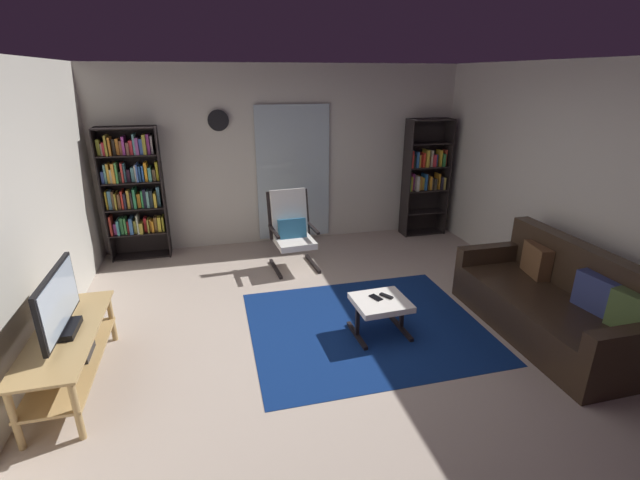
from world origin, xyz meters
TOP-DOWN VIEW (x-y plane):
  - ground_plane at (0.00, 0.00)m, footprint 7.02×7.02m
  - wall_back at (0.00, 2.90)m, footprint 5.60×0.06m
  - wall_right at (2.70, 0.00)m, footprint 0.06×6.00m
  - glass_door_panel at (0.11, 2.83)m, footprint 1.10×0.01m
  - area_rug at (0.32, 0.12)m, footprint 2.35×1.99m
  - tv_stand at (-2.34, -0.16)m, footprint 0.49×1.39m
  - television at (-2.34, -0.17)m, footprint 0.20×0.87m
  - bookshelf_near_tv at (-2.14, 2.70)m, footprint 0.78×0.30m
  - bookshelf_near_sofa at (2.17, 2.65)m, footprint 0.69×0.30m
  - leather_sofa at (2.08, -0.44)m, footprint 0.88×1.97m
  - lounge_armchair at (-0.12, 1.86)m, footprint 0.61×0.69m
  - ottoman at (0.41, -0.05)m, footprint 0.54×0.50m
  - tv_remote at (0.48, -0.00)m, footprint 0.11×0.14m
  - cell_phone at (0.37, 0.00)m, footprint 0.12×0.16m
  - wall_clock at (-0.94, 2.82)m, footprint 0.29×0.03m

SIDE VIEW (x-z plane):
  - ground_plane at x=0.00m, z-range 0.00..0.00m
  - area_rug at x=0.32m, z-range 0.00..0.01m
  - ottoman at x=0.41m, z-range 0.12..0.50m
  - leather_sofa at x=2.08m, z-range -0.13..0.76m
  - tv_stand at x=-2.34m, z-range 0.08..0.60m
  - cell_phone at x=0.37m, z-range 0.38..0.39m
  - tv_remote at x=0.48m, z-range 0.38..0.40m
  - lounge_armchair at x=-0.12m, z-range 0.02..1.05m
  - television at x=-2.34m, z-range 0.50..1.02m
  - bookshelf_near_sofa at x=2.17m, z-range 0.05..1.87m
  - bookshelf_near_tv at x=-2.14m, z-range 0.08..1.90m
  - glass_door_panel at x=0.11m, z-range 0.05..2.05m
  - wall_back at x=0.00m, z-range 0.00..2.60m
  - wall_right at x=2.70m, z-range 0.00..2.60m
  - wall_clock at x=-0.94m, z-range 1.71..2.00m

